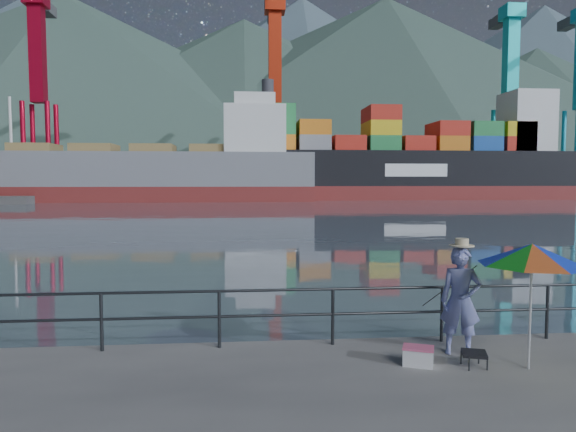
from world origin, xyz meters
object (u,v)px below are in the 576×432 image
Objects in this scene: beach_umbrella at (532,255)px; container_ship at (417,162)px; cooler_bag at (418,357)px; fisherman at (461,301)px; bulk_carrier at (166,172)px.

beach_umbrella is 79.59m from container_ship.
beach_umbrella is 4.26× the size of cooler_bag.
beach_umbrella reaches higher than fisherman.
beach_umbrella is 72.67m from bulk_carrier.
beach_umbrella reaches higher than cooler_bag.
fisherman is at bearing -108.46° from container_ship.
fisherman reaches higher than cooler_bag.
cooler_bag is at bearing -108.95° from container_ship.
fisherman is at bearing 135.50° from beach_umbrella.
beach_umbrella is at bearing 11.85° from cooler_bag.
fisherman is 1.26m from cooler_bag.
bulk_carrier is 40.59m from container_ship.
fisherman is 71.79m from bulk_carrier.
container_ship reaches higher than fisherman.
bulk_carrier is at bearing -173.13° from container_ship.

